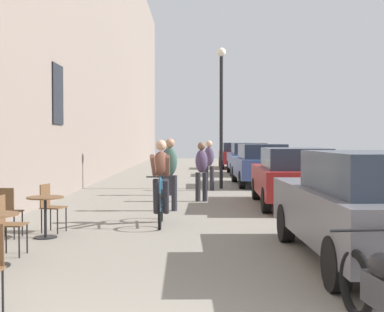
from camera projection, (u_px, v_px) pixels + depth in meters
The scene contains 15 objects.
cafe_chair_mid_toward_street at pixel (7, 221), 7.76m from camera, with size 0.39×0.39×0.89m.
cafe_table_far at pixel (45, 208), 9.15m from camera, with size 0.64×0.64×0.72m.
cafe_chair_far_toward_street at pixel (7, 209), 9.08m from camera, with size 0.42×0.42×0.89m.
cafe_chair_far_toward_wall at pixel (50, 204), 9.73m from camera, with size 0.46×0.46×0.89m.
cyclist_on_bicycle at pixel (161, 184), 10.68m from camera, with size 0.52×1.76×1.74m.
pedestrian_near at pixel (170, 170), 12.60m from camera, with size 0.35×0.26×1.74m.
pedestrian_mid at pixel (201, 168), 14.52m from camera, with size 0.38×0.29×1.64m.
pedestrian_far at pixel (167, 165), 16.09m from camera, with size 0.36×0.26×1.64m.
pedestrian_furthest at pixel (209, 162), 17.60m from camera, with size 0.36×0.27×1.68m.
street_lamp at pixel (221, 99), 18.23m from camera, with size 0.32×0.32×4.90m.
parked_car_nearest at pixel (368, 206), 7.23m from camera, with size 1.94×4.43×1.56m.
parked_car_second at pixel (292, 176), 13.44m from camera, with size 1.89×4.28×1.50m.
parked_car_third at pixel (260, 164), 19.56m from camera, with size 1.90×4.38×1.55m.
parked_car_fourth at pixel (248, 158), 25.51m from camera, with size 1.86×4.35×1.54m.
parked_car_fifth at pixel (235, 155), 31.17m from camera, with size 1.85×4.30×1.52m.
Camera 1 is at (0.71, -3.11, 1.72)m, focal length 49.11 mm.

